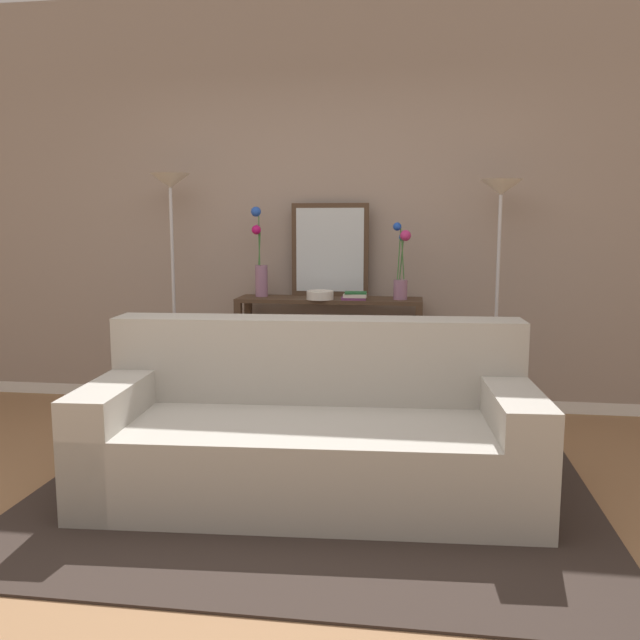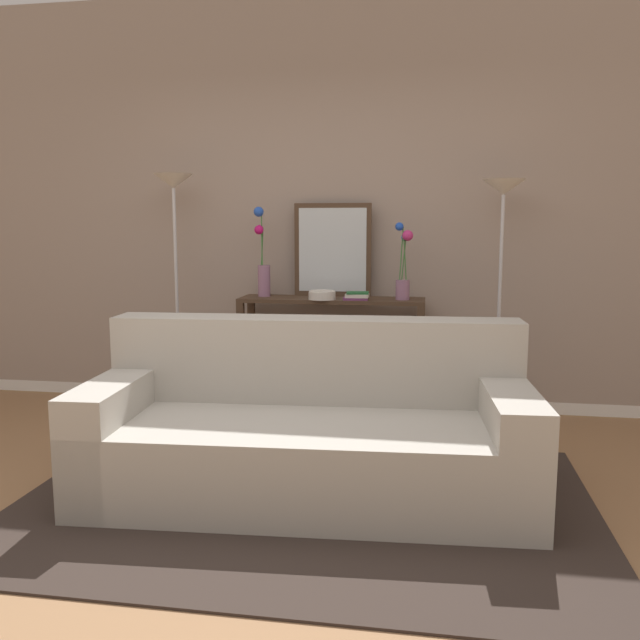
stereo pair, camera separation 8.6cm
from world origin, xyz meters
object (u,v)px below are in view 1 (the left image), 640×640
at_px(console_table, 329,335).
at_px(floor_lamp_left, 171,226).
at_px(couch, 312,435).
at_px(wall_mirror, 330,250).
at_px(floor_lamp_right, 499,234).
at_px(book_row_under_console, 275,404).
at_px(vase_tall_flowers, 260,263).
at_px(vase_short_flowers, 401,269).
at_px(book_stack, 355,296).
at_px(fruit_bowl, 320,295).

relative_size(console_table, floor_lamp_left, 0.76).
distance_m(couch, wall_mirror, 1.83).
bearing_deg(floor_lamp_left, floor_lamp_right, -0.00).
height_order(console_table, book_row_under_console, console_table).
height_order(floor_lamp_right, vase_tall_flowers, floor_lamp_right).
relative_size(vase_short_flowers, book_stack, 2.89).
xyz_separation_m(couch, floor_lamp_left, (-1.24, 1.36, 1.06)).
xyz_separation_m(floor_lamp_right, vase_tall_flowers, (-1.68, 0.12, -0.22)).
height_order(wall_mirror, vase_short_flowers, wall_mirror).
relative_size(console_table, fruit_bowl, 6.96).
bearing_deg(vase_tall_flowers, floor_lamp_right, -4.14).
bearing_deg(wall_mirror, floor_lamp_left, -168.42).
distance_m(floor_lamp_left, book_stack, 1.42).
relative_size(wall_mirror, vase_tall_flowers, 1.04).
xyz_separation_m(vase_short_flowers, book_stack, (-0.32, -0.07, -0.19)).
bearing_deg(fruit_bowl, floor_lamp_left, 179.43).
bearing_deg(vase_short_flowers, book_stack, -168.52).
height_order(couch, vase_short_flowers, vase_short_flowers).
bearing_deg(couch, floor_lamp_right, 51.92).
bearing_deg(book_row_under_console, couch, -70.77).
bearing_deg(book_row_under_console, fruit_bowl, -15.98).
bearing_deg(floor_lamp_left, fruit_bowl, -0.57).
bearing_deg(console_table, book_row_under_console, 180.00).
xyz_separation_m(floor_lamp_right, book_stack, (-0.97, 0.00, -0.44)).
relative_size(fruit_bowl, book_row_under_console, 0.68).
distance_m(couch, fruit_bowl, 1.48).
height_order(wall_mirror, book_row_under_console, wall_mirror).
bearing_deg(vase_tall_flowers, floor_lamp_left, -168.91).
height_order(vase_tall_flowers, fruit_bowl, vase_tall_flowers).
bearing_deg(vase_short_flowers, console_table, 177.44).
height_order(floor_lamp_right, book_row_under_console, floor_lamp_right).
bearing_deg(floor_lamp_right, fruit_bowl, -179.49).
distance_m(vase_tall_flowers, book_row_under_console, 1.05).
relative_size(console_table, book_row_under_console, 4.76).
relative_size(vase_tall_flowers, book_stack, 3.50).
xyz_separation_m(floor_lamp_left, fruit_bowl, (1.08, -0.01, -0.48)).
bearing_deg(fruit_bowl, console_table, 62.24).
distance_m(floor_lamp_left, vase_tall_flowers, 0.69).
height_order(book_stack, book_row_under_console, book_stack).
relative_size(floor_lamp_left, fruit_bowl, 9.11).
height_order(console_table, fruit_bowl, fruit_bowl).
bearing_deg(book_row_under_console, floor_lamp_left, -172.92).
distance_m(wall_mirror, vase_short_flowers, 0.56).
bearing_deg(vase_tall_flowers, fruit_bowl, -15.96).
bearing_deg(couch, book_stack, 86.11).
xyz_separation_m(fruit_bowl, book_stack, (0.24, 0.01, -0.00)).
relative_size(floor_lamp_left, floor_lamp_right, 1.04).
height_order(floor_lamp_left, book_stack, floor_lamp_left).
xyz_separation_m(floor_lamp_right, wall_mirror, (-1.18, 0.23, -0.12)).
relative_size(floor_lamp_right, vase_short_flowers, 3.12).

